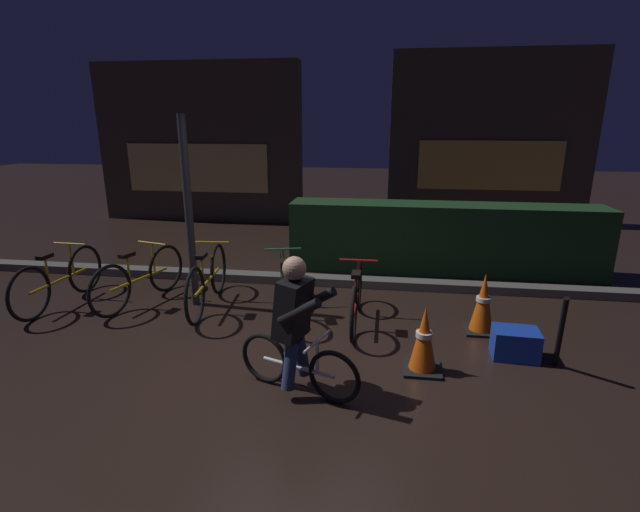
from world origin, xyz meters
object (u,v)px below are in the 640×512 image
(street_post, at_px, (189,214))
(parked_bike_left_mid, at_px, (140,278))
(parked_bike_center_left, at_px, (208,280))
(traffic_cone_near, at_px, (424,340))
(closed_umbrella, at_px, (560,333))
(parked_bike_center_right, at_px, (284,286))
(parked_bike_right_mid, at_px, (356,297))
(parked_bike_leftmost, at_px, (59,279))
(cyclist, at_px, (296,325))
(blue_crate, at_px, (515,343))
(traffic_cone_far, at_px, (483,304))

(street_post, bearing_deg, parked_bike_left_mid, -175.40)
(street_post, height_order, parked_bike_center_left, street_post)
(parked_bike_left_mid, bearing_deg, traffic_cone_near, -94.42)
(closed_umbrella, bearing_deg, traffic_cone_near, -63.99)
(traffic_cone_near, bearing_deg, closed_umbrella, 6.81)
(parked_bike_center_right, height_order, parked_bike_right_mid, parked_bike_center_right)
(parked_bike_center_right, bearing_deg, parked_bike_right_mid, -118.31)
(parked_bike_left_mid, xyz_separation_m, closed_umbrella, (4.80, -1.09, 0.06))
(street_post, xyz_separation_m, traffic_cone_near, (2.83, -1.30, -0.88))
(parked_bike_leftmost, bearing_deg, cyclist, -111.41)
(parked_bike_center_left, relative_size, traffic_cone_near, 2.63)
(parked_bike_center_right, xyz_separation_m, blue_crate, (2.55, -0.81, -0.20))
(parked_bike_leftmost, xyz_separation_m, blue_crate, (5.48, -0.63, -0.20))
(traffic_cone_far, xyz_separation_m, cyclist, (-1.85, -1.47, 0.29))
(traffic_cone_far, bearing_deg, street_post, 174.70)
(closed_umbrella, bearing_deg, blue_crate, -109.35)
(parked_bike_leftmost, relative_size, parked_bike_right_mid, 1.07)
(blue_crate, distance_m, cyclist, 2.31)
(blue_crate, bearing_deg, closed_umbrella, -38.54)
(parked_bike_right_mid, height_order, traffic_cone_near, parked_bike_right_mid)
(blue_crate, bearing_deg, parked_bike_center_right, 162.48)
(parked_bike_right_mid, bearing_deg, blue_crate, -109.77)
(street_post, height_order, traffic_cone_far, street_post)
(street_post, relative_size, parked_bike_center_right, 1.49)
(parked_bike_center_right, distance_m, traffic_cone_far, 2.34)
(traffic_cone_near, distance_m, traffic_cone_far, 1.21)
(parked_bike_left_mid, relative_size, traffic_cone_far, 2.32)
(parked_bike_leftmost, relative_size, cyclist, 1.33)
(parked_bike_right_mid, bearing_deg, traffic_cone_near, -144.61)
(closed_umbrella, bearing_deg, street_post, -86.53)
(street_post, relative_size, parked_bike_center_left, 1.38)
(cyclist, bearing_deg, closed_umbrella, 34.59)
(street_post, relative_size, traffic_cone_far, 3.46)
(parked_bike_leftmost, xyz_separation_m, parked_bike_center_right, (2.93, 0.18, -0.00))
(parked_bike_center_left, distance_m, parked_bike_center_right, 1.00)
(parked_bike_center_left, xyz_separation_m, traffic_cone_near, (2.62, -1.23, -0.04))
(parked_bike_center_left, relative_size, blue_crate, 3.95)
(traffic_cone_near, xyz_separation_m, cyclist, (-1.13, -0.50, 0.31))
(traffic_cone_near, bearing_deg, cyclist, -156.10)
(parked_bike_leftmost, height_order, parked_bike_left_mid, parked_bike_leftmost)
(parked_bike_center_right, distance_m, closed_umbrella, 3.06)
(parked_bike_center_left, bearing_deg, cyclist, -144.63)
(parked_bike_right_mid, distance_m, blue_crate, 1.76)
(parked_bike_leftmost, bearing_deg, parked_bike_center_left, -81.36)
(street_post, xyz_separation_m, parked_bike_center_left, (0.21, -0.07, -0.84))
(parked_bike_right_mid, distance_m, closed_umbrella, 2.14)
(parked_bike_right_mid, height_order, traffic_cone_far, parked_bike_right_mid)
(closed_umbrella, bearing_deg, parked_bike_left_mid, -83.62)
(street_post, height_order, traffic_cone_near, street_post)
(cyclist, bearing_deg, traffic_cone_near, 43.24)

